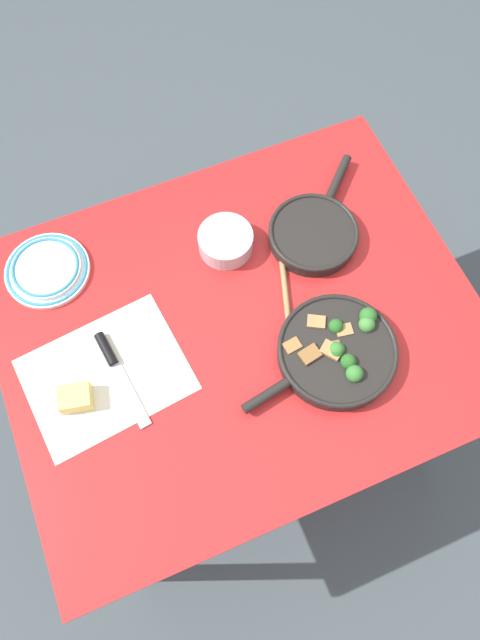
{
  "coord_description": "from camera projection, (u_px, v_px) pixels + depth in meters",
  "views": [
    {
      "loc": [
        0.21,
        0.49,
        2.05
      ],
      "look_at": [
        0.0,
        0.0,
        0.79
      ],
      "focal_mm": 32.0,
      "sensor_mm": 36.0,
      "label": 1
    }
  ],
  "objects": [
    {
      "name": "ground_plane",
      "position": [
        240.0,
        404.0,
        2.1
      ],
      "size": [
        14.0,
        14.0,
        0.0
      ],
      "primitive_type": "plane",
      "color": "#424C51"
    },
    {
      "name": "dining_table_red",
      "position": [
        240.0,
        336.0,
        1.47
      ],
      "size": [
        1.15,
        0.93,
        0.77
      ],
      "color": "red",
      "rests_on": "ground_plane"
    },
    {
      "name": "skillet_broccoli",
      "position": [
        336.0,
        351.0,
        1.33
      ],
      "size": [
        0.4,
        0.28,
        0.07
      ],
      "rotation": [
        0.0,
        0.0,
        0.18
      ],
      "color": "black",
      "rests_on": "dining_table_red"
    },
    {
      "name": "skillet_eggs",
      "position": [
        314.0,
        233.0,
        1.46
      ],
      "size": [
        0.31,
        0.31,
        0.04
      ],
      "rotation": [
        0.0,
        0.0,
        3.91
      ],
      "color": "black",
      "rests_on": "dining_table_red"
    },
    {
      "name": "wooden_spoon",
      "position": [
        283.0,
        272.0,
        1.43
      ],
      "size": [
        0.14,
        0.34,
        0.02
      ],
      "rotation": [
        0.0,
        0.0,
        4.38
      ],
      "color": "#A87A4C",
      "rests_on": "dining_table_red"
    },
    {
      "name": "parchment_sheet",
      "position": [
        106.0,
        376.0,
        1.34
      ],
      "size": [
        0.39,
        0.32,
        0.0
      ],
      "color": "silver",
      "rests_on": "dining_table_red"
    },
    {
      "name": "grater_knife",
      "position": [
        115.0,
        366.0,
        1.34
      ],
      "size": [
        0.06,
        0.25,
        0.02
      ],
      "rotation": [
        0.0,
        0.0,
        1.7
      ],
      "color": "silver",
      "rests_on": "dining_table_red"
    },
    {
      "name": "cheese_block",
      "position": [
        76.0,
        398.0,
        1.29
      ],
      "size": [
        0.08,
        0.07,
        0.04
      ],
      "color": "#EACC66",
      "rests_on": "dining_table_red"
    },
    {
      "name": "dinner_plate_stack",
      "position": [
        47.0,
        269.0,
        1.43
      ],
      "size": [
        0.21,
        0.21,
        0.03
      ],
      "color": "white",
      "rests_on": "dining_table_red"
    },
    {
      "name": "prep_bowl_steel",
      "position": [
        226.0,
        241.0,
        1.45
      ],
      "size": [
        0.14,
        0.14,
        0.06
      ],
      "color": "#B7B7BC",
      "rests_on": "dining_table_red"
    }
  ]
}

